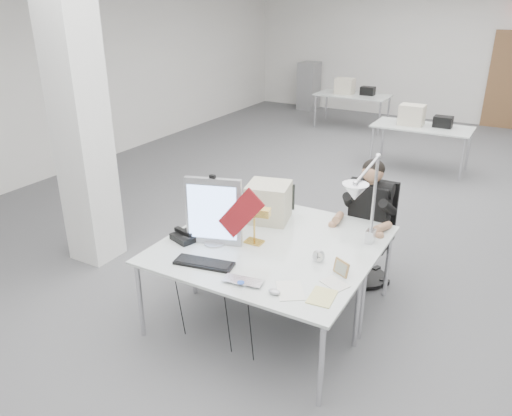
{
  "coord_description": "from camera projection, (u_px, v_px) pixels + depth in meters",
  "views": [
    {
      "loc": [
        1.82,
        -5.56,
        2.79
      ],
      "look_at": [
        -0.19,
        -2.0,
        1.03
      ],
      "focal_mm": 35.0,
      "sensor_mm": 36.0,
      "label": 1
    }
  ],
  "objects": [
    {
      "name": "pennant",
      "position": [
        241.0,
        213.0,
        4.12
      ],
      "size": [
        0.45,
        0.01,
        0.49
      ],
      "primitive_type": "cube",
      "rotation": [
        0.0,
        -0.87,
        -0.01
      ],
      "color": "maroon",
      "rests_on": "monitor"
    },
    {
      "name": "monitor",
      "position": [
        214.0,
        212.0,
        4.31
      ],
      "size": [
        0.49,
        0.2,
        0.61
      ],
      "primitive_type": "cube",
      "rotation": [
        0.0,
        0.0,
        0.32
      ],
      "color": "#A3A3A7",
      "rests_on": "desk_main"
    },
    {
      "name": "desk_main",
      "position": [
        247.0,
        266.0,
        4.08
      ],
      "size": [
        1.8,
        0.9,
        0.02
      ],
      "primitive_type": "cube",
      "color": "silver",
      "rests_on": "room_shell"
    },
    {
      "name": "desk_second",
      "position": [
        294.0,
        226.0,
        4.8
      ],
      "size": [
        1.8,
        0.9,
        0.02
      ],
      "primitive_type": "cube",
      "color": "silver",
      "rests_on": "room_shell"
    },
    {
      "name": "filing_cabinet",
      "position": [
        309.0,
        86.0,
        13.04
      ],
      "size": [
        0.45,
        0.55,
        1.2
      ],
      "primitive_type": "cube",
      "color": "gray",
      "rests_on": "room_shell"
    },
    {
      "name": "room_shell",
      "position": [
        363.0,
        97.0,
        5.8
      ],
      "size": [
        10.04,
        14.04,
        3.24
      ],
      "color": "#515154",
      "rests_on": "ground"
    },
    {
      "name": "keyboard",
      "position": [
        204.0,
        263.0,
        4.08
      ],
      "size": [
        0.52,
        0.26,
        0.02
      ],
      "primitive_type": "cube",
      "rotation": [
        0.0,
        0.0,
        0.19
      ],
      "color": "black",
      "rests_on": "desk_main"
    },
    {
      "name": "paper_stack_c",
      "position": [
        335.0,
        284.0,
        3.8
      ],
      "size": [
        0.24,
        0.21,
        0.01
      ],
      "primitive_type": "cube",
      "rotation": [
        0.0,
        0.0,
        -0.44
      ],
      "color": "silver",
      "rests_on": "desk_main"
    },
    {
      "name": "paper_stack_a",
      "position": [
        290.0,
        290.0,
        3.72
      ],
      "size": [
        0.31,
        0.33,
        0.01
      ],
      "primitive_type": "cube",
      "rotation": [
        0.0,
        0.0,
        0.59
      ],
      "color": "silver",
      "rests_on": "desk_main"
    },
    {
      "name": "office_chair",
      "position": [
        368.0,
        240.0,
        5.13
      ],
      "size": [
        0.46,
        0.46,
        0.94
      ],
      "primitive_type": null,
      "rotation": [
        0.0,
        0.0,
        -0.0
      ],
      "color": "black",
      "rests_on": "room_shell"
    },
    {
      "name": "desk_phone",
      "position": [
        186.0,
        237.0,
        4.48
      ],
      "size": [
        0.28,
        0.26,
        0.06
      ],
      "primitive_type": "cube",
      "rotation": [
        0.0,
        0.0,
        -0.31
      ],
      "color": "black",
      "rests_on": "desk_main"
    },
    {
      "name": "picture_frame_left",
      "position": [
        196.0,
        223.0,
        4.69
      ],
      "size": [
        0.14,
        0.04,
        0.11
      ],
      "primitive_type": "cube",
      "rotation": [
        -0.21,
        0.0,
        -0.07
      ],
      "color": "tan",
      "rests_on": "desk_main"
    },
    {
      "name": "mouse",
      "position": [
        274.0,
        292.0,
        3.67
      ],
      "size": [
        0.1,
        0.07,
        0.04
      ],
      "primitive_type": "ellipsoid",
      "rotation": [
        0.0,
        0.0,
        0.06
      ],
      "color": "#A9AAAE",
      "rests_on": "desk_main"
    },
    {
      "name": "picture_frame_right",
      "position": [
        341.0,
        268.0,
        3.92
      ],
      "size": [
        0.15,
        0.1,
        0.12
      ],
      "primitive_type": "cube",
      "rotation": [
        -0.21,
        0.0,
        -0.48
      ],
      "color": "#B1844C",
      "rests_on": "desk_main"
    },
    {
      "name": "bg_desk_b",
      "position": [
        353.0,
        95.0,
        11.06
      ],
      "size": [
        1.6,
        0.8,
        0.02
      ],
      "primitive_type": "cube",
      "color": "silver",
      "rests_on": "room_shell"
    },
    {
      "name": "seated_person",
      "position": [
        370.0,
        203.0,
        4.92
      ],
      "size": [
        0.5,
        0.62,
        0.93
      ],
      "primitive_type": null,
      "rotation": [
        0.0,
        0.0,
        -0.0
      ],
      "color": "black",
      "rests_on": "office_chair"
    },
    {
      "name": "laptop",
      "position": [
        241.0,
        284.0,
        3.78
      ],
      "size": [
        0.34,
        0.25,
        0.02
      ],
      "primitive_type": "imported",
      "rotation": [
        0.0,
        0.0,
        0.17
      ],
      "color": "silver",
      "rests_on": "desk_main"
    },
    {
      "name": "beige_monitor",
      "position": [
        269.0,
        202.0,
        4.83
      ],
      "size": [
        0.47,
        0.46,
        0.37
      ],
      "primitive_type": "cube",
      "rotation": [
        0.0,
        0.0,
        0.24
      ],
      "color": "#BDB89D",
      "rests_on": "desk_second"
    },
    {
      "name": "bg_desk_a",
      "position": [
        422.0,
        127.0,
        8.39
      ],
      "size": [
        1.6,
        0.8,
        0.02
      ],
      "primitive_type": "cube",
      "color": "silver",
      "rests_on": "room_shell"
    },
    {
      "name": "bankers_lamp",
      "position": [
        254.0,
        227.0,
        4.38
      ],
      "size": [
        0.29,
        0.17,
        0.31
      ],
      "primitive_type": null,
      "rotation": [
        0.0,
        0.0,
        0.23
      ],
      "color": "gold",
      "rests_on": "desk_main"
    },
    {
      "name": "paper_stack_b",
      "position": [
        322.0,
        297.0,
        3.64
      ],
      "size": [
        0.2,
        0.26,
        0.01
      ],
      "primitive_type": "cube",
      "rotation": [
        0.0,
        0.0,
        0.09
      ],
      "color": "#D4CD7F",
      "rests_on": "desk_main"
    },
    {
      "name": "architect_lamp",
      "position": [
        365.0,
        204.0,
        4.07
      ],
      "size": [
        0.4,
        0.75,
        0.92
      ],
      "primitive_type": null,
      "rotation": [
        0.0,
        0.0,
        -0.23
      ],
      "color": "silver",
      "rests_on": "desk_second"
    },
    {
      "name": "desk_clock",
      "position": [
        319.0,
        256.0,
        4.11
      ],
      "size": [
        0.1,
        0.07,
        0.1
      ],
      "primitive_type": "cylinder",
      "rotation": [
        1.57,
        0.0,
        0.43
      ],
      "color": "silver",
      "rests_on": "desk_main"
    }
  ]
}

